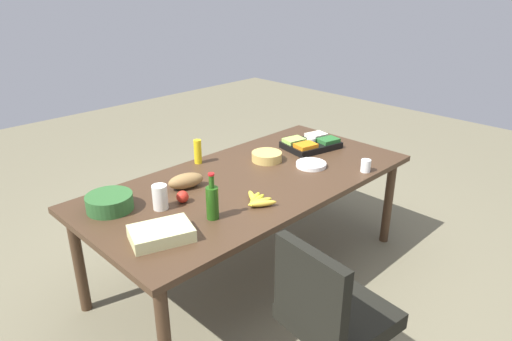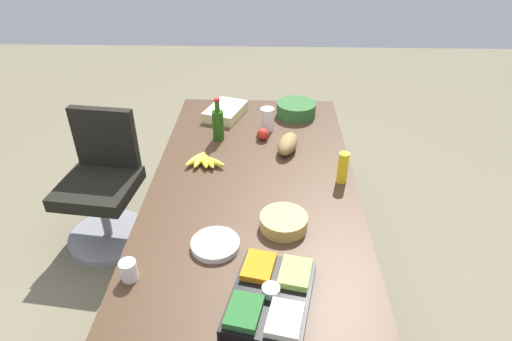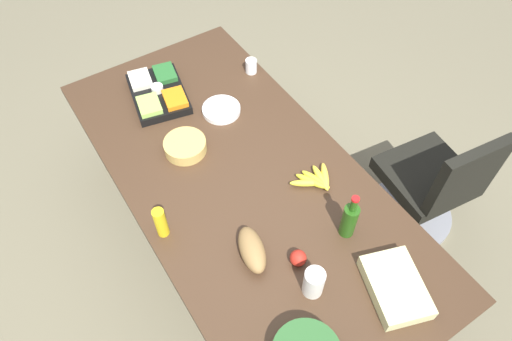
% 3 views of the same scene
% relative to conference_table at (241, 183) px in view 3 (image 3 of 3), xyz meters
% --- Properties ---
extents(ground_plane, '(10.00, 10.00, 0.00)m').
position_rel_conference_table_xyz_m(ground_plane, '(0.00, 0.00, -0.69)').
color(ground_plane, '#726B52').
extents(conference_table, '(2.34, 1.13, 0.76)m').
position_rel_conference_table_xyz_m(conference_table, '(0.00, 0.00, 0.00)').
color(conference_table, '#432D1D').
rests_on(conference_table, ground).
extents(office_chair, '(0.56, 0.56, 0.92)m').
position_rel_conference_table_xyz_m(office_chair, '(-0.46, -1.04, -0.32)').
color(office_chair, gray).
rests_on(office_chair, ground).
extents(sheet_cake, '(0.37, 0.31, 0.07)m').
position_rel_conference_table_xyz_m(sheet_cake, '(-0.89, -0.23, 0.10)').
color(sheet_cake, beige).
rests_on(sheet_cake, conference_table).
extents(banana_bunch, '(0.18, 0.25, 0.04)m').
position_rel_conference_table_xyz_m(banana_bunch, '(-0.24, -0.30, 0.09)').
color(banana_bunch, yellow).
rests_on(banana_bunch, conference_table).
extents(veggie_tray, '(0.47, 0.38, 0.09)m').
position_rel_conference_table_xyz_m(veggie_tray, '(0.77, 0.10, 0.10)').
color(veggie_tray, black).
rests_on(veggie_tray, conference_table).
extents(chip_bowl, '(0.23, 0.23, 0.07)m').
position_rel_conference_table_xyz_m(chip_bowl, '(0.31, 0.16, 0.10)').
color(chip_bowl, tan).
rests_on(chip_bowl, conference_table).
extents(paper_plate_stack, '(0.23, 0.23, 0.03)m').
position_rel_conference_table_xyz_m(paper_plate_stack, '(0.46, -0.15, 0.08)').
color(paper_plate_stack, white).
rests_on(paper_plate_stack, conference_table).
extents(apple_red, '(0.10, 0.10, 0.08)m').
position_rel_conference_table_xyz_m(apple_red, '(-0.55, 0.04, 0.10)').
color(apple_red, red).
rests_on(apple_red, conference_table).
extents(paper_cup, '(0.07, 0.07, 0.09)m').
position_rel_conference_table_xyz_m(paper_cup, '(0.66, -0.48, 0.11)').
color(paper_cup, white).
rests_on(paper_cup, conference_table).
extents(mayo_jar, '(0.10, 0.10, 0.15)m').
position_rel_conference_table_xyz_m(mayo_jar, '(-0.69, 0.07, 0.14)').
color(mayo_jar, white).
rests_on(mayo_jar, conference_table).
extents(wine_bottle, '(0.07, 0.07, 0.28)m').
position_rel_conference_table_xyz_m(wine_bottle, '(-0.55, -0.24, 0.17)').
color(wine_bottle, '#215113').
rests_on(wine_bottle, conference_table).
extents(mustard_bottle, '(0.06, 0.06, 0.18)m').
position_rel_conference_table_xyz_m(mustard_bottle, '(-0.08, 0.48, 0.15)').
color(mustard_bottle, yellow).
rests_on(mustard_bottle, conference_table).
extents(bread_loaf, '(0.26, 0.17, 0.10)m').
position_rel_conference_table_xyz_m(bread_loaf, '(-0.41, 0.20, 0.11)').
color(bread_loaf, olive).
rests_on(bread_loaf, conference_table).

